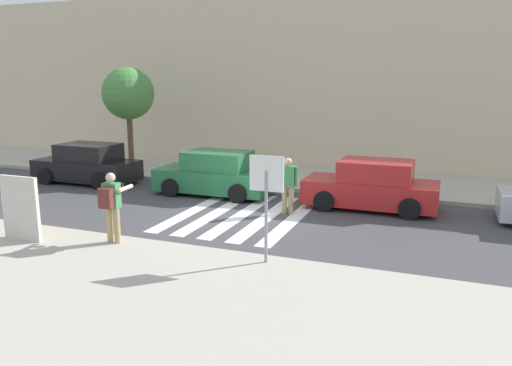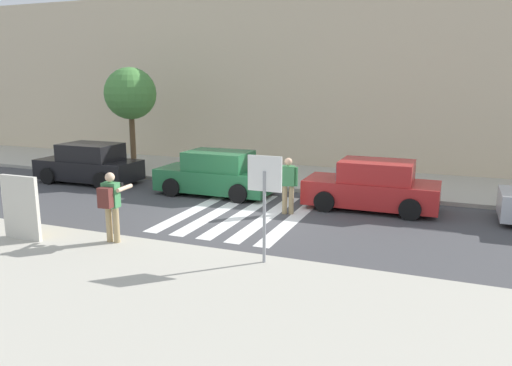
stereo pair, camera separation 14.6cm
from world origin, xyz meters
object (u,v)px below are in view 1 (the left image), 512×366
parked_car_black (87,165)px  advertising_board (21,208)px  pedestrian_crossing (288,182)px  street_tree_west (128,94)px  parked_car_green (215,174)px  stop_sign (267,186)px  photographer_with_backpack (111,202)px  parked_car_red (372,186)px

parked_car_black → advertising_board: bearing=-62.3°
pedestrian_crossing → street_tree_west: 9.85m
pedestrian_crossing → advertising_board: 7.31m
parked_car_green → parked_car_black: bearing=-180.0°
stop_sign → photographer_with_backpack: (-3.89, -0.14, -0.67)m
pedestrian_crossing → parked_car_black: bearing=170.0°
parked_car_black → parked_car_red: 10.99m
pedestrian_crossing → parked_car_black: 8.85m
parked_car_green → stop_sign: bearing=-55.4°
photographer_with_backpack → parked_car_black: 8.33m
photographer_with_backpack → street_tree_west: (-5.57, 8.75, 2.20)m
photographer_with_backpack → parked_car_black: photographer_with_backpack is taller
advertising_board → parked_car_black: bearing=117.7°
street_tree_west → advertising_board: size_ratio=2.73×
parked_car_green → advertising_board: 6.95m
photographer_with_backpack → parked_car_green: photographer_with_backpack is taller
parked_car_red → photographer_with_backpack: bearing=-131.1°
pedestrian_crossing → street_tree_west: size_ratio=0.39×
parked_car_black → parked_car_green: size_ratio=1.00×
parked_car_green → street_tree_west: bearing=153.4°
photographer_with_backpack → street_tree_west: 10.60m
photographer_with_backpack → advertising_board: photographer_with_backpack is taller
photographer_with_backpack → pedestrian_crossing: bearing=56.5°
parked_car_red → parked_car_black: bearing=180.0°
stop_sign → photographer_with_backpack: size_ratio=1.35×
stop_sign → parked_car_red: (1.37, 5.91, -1.11)m
advertising_board → parked_car_red: bearing=41.5°
pedestrian_crossing → parked_car_red: bearing=33.9°
advertising_board → parked_car_green: bearing=72.8°
parked_car_black → street_tree_west: size_ratio=0.94×
parked_car_black → stop_sign: bearing=-31.6°
stop_sign → parked_car_black: (-9.62, 5.91, -1.11)m
pedestrian_crossing → advertising_board: advertising_board is taller
photographer_with_backpack → pedestrian_crossing: photographer_with_backpack is taller
parked_car_black → advertising_board: size_ratio=2.56×
photographer_with_backpack → stop_sign: bearing=2.0°
parked_car_red → advertising_board: size_ratio=2.56×
stop_sign → parked_car_red: size_ratio=0.57×
pedestrian_crossing → parked_car_red: size_ratio=0.42×
parked_car_black → pedestrian_crossing: bearing=-10.0°
photographer_with_backpack → pedestrian_crossing: size_ratio=1.00×
parked_car_green → parked_car_red: (5.45, -0.00, 0.00)m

